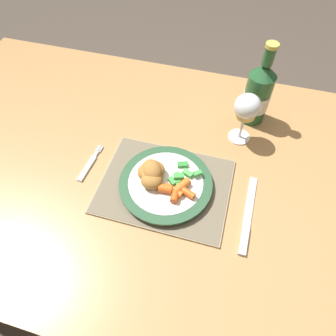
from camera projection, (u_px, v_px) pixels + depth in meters
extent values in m
plane|color=#4C4238|center=(167.00, 263.00, 1.39)|extent=(6.00, 6.00, 0.00)
cube|color=#AD7F4C|center=(167.00, 172.00, 0.81)|extent=(1.57, 0.88, 0.04)
cube|color=#AD7F4C|center=(43.00, 121.00, 1.44)|extent=(0.06, 0.06, 0.70)
cube|color=gray|center=(165.00, 186.00, 0.75)|extent=(0.32, 0.25, 0.01)
cube|color=#6B604A|center=(165.00, 185.00, 0.75)|extent=(0.32, 0.24, 0.00)
cylinder|color=white|center=(166.00, 185.00, 0.75)|extent=(0.19, 0.19, 0.01)
cylinder|color=#2D5638|center=(166.00, 183.00, 0.74)|extent=(0.23, 0.23, 0.01)
cylinder|color=white|center=(166.00, 182.00, 0.74)|extent=(0.18, 0.18, 0.00)
ellipsoid|color=#A87033|center=(152.00, 181.00, 0.72)|extent=(0.06, 0.06, 0.04)
ellipsoid|color=#B77F3D|center=(152.00, 172.00, 0.73)|extent=(0.08, 0.09, 0.04)
ellipsoid|color=#A87033|center=(149.00, 171.00, 0.73)|extent=(0.08, 0.08, 0.04)
ellipsoid|color=#A87033|center=(152.00, 171.00, 0.73)|extent=(0.08, 0.08, 0.05)
cube|color=#4CA84C|center=(179.00, 176.00, 0.74)|extent=(0.03, 0.03, 0.01)
cube|color=#4CA84C|center=(188.00, 173.00, 0.74)|extent=(0.03, 0.02, 0.01)
cube|color=#338438|center=(179.00, 180.00, 0.73)|extent=(0.02, 0.02, 0.01)
cube|color=green|center=(179.00, 176.00, 0.73)|extent=(0.03, 0.02, 0.01)
cube|color=#338438|center=(182.00, 166.00, 0.76)|extent=(0.03, 0.02, 0.01)
cube|color=green|center=(172.00, 181.00, 0.73)|extent=(0.02, 0.02, 0.01)
cube|color=green|center=(180.00, 186.00, 0.72)|extent=(0.03, 0.02, 0.01)
cube|color=green|center=(197.00, 173.00, 0.74)|extent=(0.02, 0.02, 0.01)
cylinder|color=orange|center=(181.00, 186.00, 0.71)|extent=(0.04, 0.05, 0.02)
cylinder|color=orange|center=(174.00, 190.00, 0.71)|extent=(0.05, 0.03, 0.02)
cylinder|color=orange|center=(165.00, 189.00, 0.71)|extent=(0.03, 0.02, 0.02)
cylinder|color=orange|center=(188.00, 193.00, 0.71)|extent=(0.04, 0.03, 0.02)
cylinder|color=#CC5119|center=(175.00, 195.00, 0.70)|extent=(0.02, 0.04, 0.02)
cube|color=silver|center=(87.00, 168.00, 0.79)|extent=(0.02, 0.08, 0.01)
cube|color=silver|center=(96.00, 154.00, 0.82)|extent=(0.01, 0.02, 0.01)
cube|color=silver|center=(101.00, 149.00, 0.83)|extent=(0.00, 0.02, 0.00)
cube|color=silver|center=(100.00, 149.00, 0.83)|extent=(0.00, 0.02, 0.00)
cube|color=silver|center=(99.00, 149.00, 0.83)|extent=(0.00, 0.02, 0.00)
cube|color=silver|center=(97.00, 148.00, 0.83)|extent=(0.00, 0.02, 0.00)
cube|color=silver|center=(250.00, 201.00, 0.73)|extent=(0.02, 0.14, 0.00)
cube|color=#B2B2B7|center=(244.00, 241.00, 0.67)|extent=(0.02, 0.07, 0.01)
cylinder|color=silver|center=(239.00, 137.00, 0.86)|extent=(0.06, 0.06, 0.00)
cylinder|color=silver|center=(242.00, 126.00, 0.82)|extent=(0.01, 0.01, 0.08)
ellipsoid|color=silver|center=(248.00, 106.00, 0.76)|extent=(0.07, 0.07, 0.07)
cylinder|color=#EACC66|center=(246.00, 111.00, 0.78)|extent=(0.05, 0.05, 0.03)
cylinder|color=#23562D|center=(256.00, 98.00, 0.84)|extent=(0.07, 0.07, 0.15)
cone|color=#23562D|center=(265.00, 70.00, 0.77)|extent=(0.07, 0.07, 0.03)
cylinder|color=#23562D|center=(269.00, 56.00, 0.74)|extent=(0.03, 0.03, 0.05)
cylinder|color=#BFB74C|center=(272.00, 45.00, 0.71)|extent=(0.03, 0.03, 0.01)
cylinder|color=white|center=(256.00, 100.00, 0.85)|extent=(0.07, 0.07, 0.05)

